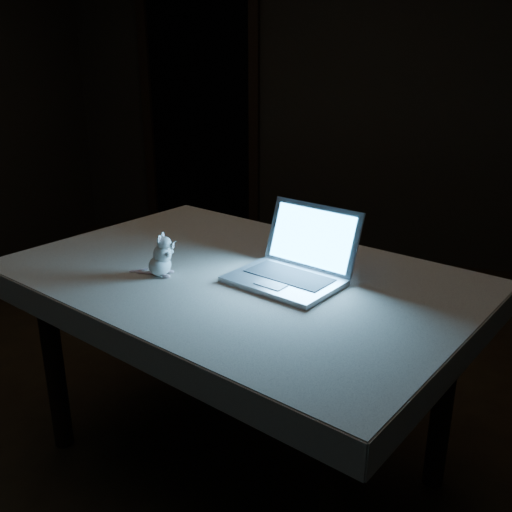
% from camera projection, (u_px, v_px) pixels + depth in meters
% --- Properties ---
extents(floor, '(5.00, 5.00, 0.00)m').
position_uv_depth(floor, '(198.00, 422.00, 2.62)').
color(floor, black).
rests_on(floor, ground).
extents(back_wall, '(4.50, 0.04, 2.60)m').
position_uv_depth(back_wall, '(330.00, 92.00, 4.38)').
color(back_wall, black).
rests_on(back_wall, ground).
extents(doorway, '(1.06, 0.36, 2.13)m').
position_uv_depth(doorway, '(201.00, 117.00, 4.81)').
color(doorway, black).
rests_on(doorway, back_wall).
extents(table, '(1.80, 1.47, 0.84)m').
position_uv_depth(table, '(239.00, 374.00, 2.22)').
color(table, black).
rests_on(table, floor).
extents(tablecloth, '(1.92, 1.56, 0.10)m').
position_uv_depth(tablecloth, '(225.00, 288.00, 2.07)').
color(tablecloth, beige).
rests_on(tablecloth, table).
extents(laptop, '(0.46, 0.43, 0.25)m').
position_uv_depth(laptop, '(284.00, 249.00, 1.93)').
color(laptop, '#A8A8AD').
rests_on(laptop, tablecloth).
extents(plush_mouse, '(0.15, 0.15, 0.16)m').
position_uv_depth(plush_mouse, '(159.00, 255.00, 2.02)').
color(plush_mouse, white).
rests_on(plush_mouse, tablecloth).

